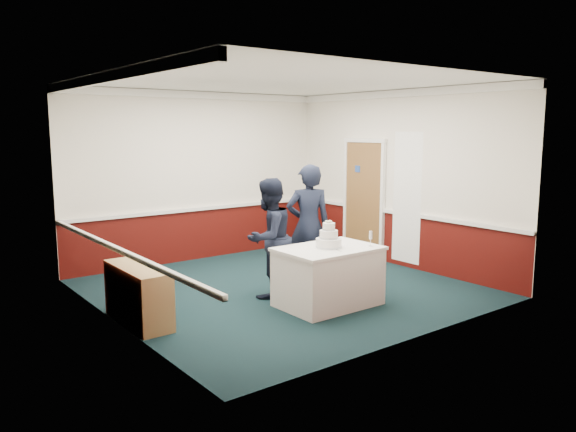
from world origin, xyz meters
TOP-DOWN VIEW (x-y plane):
  - ground at (0.00, 0.00)m, footprint 5.00×5.00m
  - room_shell at (0.08, 0.61)m, footprint 5.00×5.00m
  - sideboard at (-2.28, -0.11)m, footprint 0.41×1.20m
  - cake_table at (0.02, -1.00)m, footprint 1.32×0.92m
  - wedding_cake at (0.02, -1.00)m, footprint 0.35×0.35m
  - cake_knife at (-0.01, -1.20)m, footprint 0.07×0.22m
  - champagne_flute at (0.52, -1.28)m, footprint 0.05×0.05m
  - person_man at (-0.37, -0.18)m, footprint 0.96×0.84m
  - person_woman at (0.42, -0.08)m, footprint 0.80×0.70m

SIDE VIEW (x-z plane):
  - ground at x=0.00m, z-range 0.00..0.00m
  - sideboard at x=-2.28m, z-range 0.00..0.70m
  - cake_table at x=0.02m, z-range 0.01..0.80m
  - cake_knife at x=-0.01m, z-range 0.79..0.79m
  - person_man at x=-0.37m, z-range 0.00..1.67m
  - wedding_cake at x=0.02m, z-range 0.72..1.08m
  - person_woman at x=0.42m, z-range 0.00..1.83m
  - champagne_flute at x=0.52m, z-range 0.83..1.03m
  - room_shell at x=0.08m, z-range 0.47..3.47m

